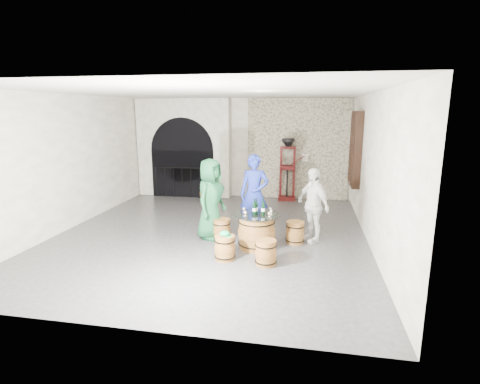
% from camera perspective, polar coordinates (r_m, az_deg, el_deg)
% --- Properties ---
extents(ground, '(8.00, 8.00, 0.00)m').
position_cam_1_polar(ground, '(8.83, -4.28, -6.30)').
color(ground, '#323134').
rests_on(ground, ground).
extents(wall_back, '(8.00, 0.00, 8.00)m').
position_cam_1_polar(wall_back, '(12.33, 0.36, 6.68)').
color(wall_back, white).
rests_on(wall_back, ground).
extents(wall_front, '(8.00, 0.00, 8.00)m').
position_cam_1_polar(wall_front, '(4.78, -16.89, -2.97)').
color(wall_front, white).
rests_on(wall_front, ground).
extents(wall_left, '(0.00, 8.00, 8.00)m').
position_cam_1_polar(wall_left, '(9.95, -24.39, 4.22)').
color(wall_left, white).
rests_on(wall_left, ground).
extents(wall_right, '(0.00, 8.00, 8.00)m').
position_cam_1_polar(wall_right, '(8.28, 19.70, 3.16)').
color(wall_right, white).
rests_on(wall_right, ground).
extents(ceiling, '(8.00, 8.00, 0.00)m').
position_cam_1_polar(ceiling, '(8.37, -4.64, 14.93)').
color(ceiling, beige).
rests_on(ceiling, wall_back).
extents(stone_facing_panel, '(3.20, 0.12, 3.18)m').
position_cam_1_polar(stone_facing_panel, '(12.09, 8.79, 6.42)').
color(stone_facing_panel, '#B3AA8F').
rests_on(stone_facing_panel, ground).
extents(arched_opening, '(3.10, 0.60, 3.19)m').
position_cam_1_polar(arched_opening, '(12.56, -8.48, 6.57)').
color(arched_opening, white).
rests_on(arched_opening, ground).
extents(shuttered_window, '(0.23, 1.10, 2.00)m').
position_cam_1_polar(shuttered_window, '(10.60, 17.15, 6.29)').
color(shuttered_window, black).
rests_on(shuttered_window, wall_right).
extents(barrel_table, '(0.94, 0.94, 0.73)m').
position_cam_1_polar(barrel_table, '(7.81, 2.55, -6.00)').
color(barrel_table, brown).
rests_on(barrel_table, ground).
extents(barrel_stool_left, '(0.41, 0.41, 0.48)m').
position_cam_1_polar(barrel_stool_left, '(8.31, -2.82, -5.75)').
color(barrel_stool_left, brown).
rests_on(barrel_stool_left, ground).
extents(barrel_stool_far, '(0.41, 0.41, 0.48)m').
position_cam_1_polar(barrel_stool_far, '(8.70, 2.21, -4.91)').
color(barrel_stool_far, brown).
rests_on(barrel_stool_far, ground).
extents(barrel_stool_right, '(0.41, 0.41, 0.48)m').
position_cam_1_polar(barrel_stool_right, '(8.20, 8.40, -6.12)').
color(barrel_stool_right, brown).
rests_on(barrel_stool_right, ground).
extents(barrel_stool_near_right, '(0.41, 0.41, 0.48)m').
position_cam_1_polar(barrel_stool_near_right, '(7.03, 3.97, -9.21)').
color(barrel_stool_near_right, brown).
rests_on(barrel_stool_near_right, ground).
extents(barrel_stool_near_left, '(0.41, 0.41, 0.48)m').
position_cam_1_polar(barrel_stool_near_left, '(7.26, -2.32, -8.48)').
color(barrel_stool_near_left, brown).
rests_on(barrel_stool_near_left, ground).
extents(green_cap, '(0.24, 0.19, 0.11)m').
position_cam_1_polar(green_cap, '(7.16, -2.31, -6.36)').
color(green_cap, '#0C8845').
rests_on(green_cap, barrel_stool_near_left).
extents(person_green, '(0.79, 1.00, 1.80)m').
position_cam_1_polar(person_green, '(8.30, -4.49, -1.06)').
color(person_green, '#134727').
rests_on(person_green, ground).
extents(person_blue, '(0.68, 0.45, 1.84)m').
position_cam_1_polar(person_blue, '(8.69, 2.19, -0.27)').
color(person_blue, navy).
rests_on(person_blue, ground).
extents(person_white, '(0.91, 0.99, 1.63)m').
position_cam_1_polar(person_white, '(8.23, 11.03, -1.98)').
color(person_white, silver).
rests_on(person_white, ground).
extents(wine_bottle_left, '(0.08, 0.08, 0.32)m').
position_cam_1_polar(wine_bottle_left, '(7.66, 2.20, -2.48)').
color(wine_bottle_left, black).
rests_on(wine_bottle_left, barrel_table).
extents(wine_bottle_center, '(0.08, 0.08, 0.32)m').
position_cam_1_polar(wine_bottle_center, '(7.66, 3.54, -2.50)').
color(wine_bottle_center, black).
rests_on(wine_bottle_center, barrel_table).
extents(wine_bottle_right, '(0.08, 0.08, 0.32)m').
position_cam_1_polar(wine_bottle_right, '(7.73, 2.47, -2.35)').
color(wine_bottle_right, black).
rests_on(wine_bottle_right, barrel_table).
extents(tasting_glass_a, '(0.05, 0.05, 0.10)m').
position_cam_1_polar(tasting_glass_a, '(7.56, 0.82, -3.33)').
color(tasting_glass_a, '#B65923').
rests_on(tasting_glass_a, barrel_table).
extents(tasting_glass_b, '(0.05, 0.05, 0.10)m').
position_cam_1_polar(tasting_glass_b, '(7.68, 4.78, -3.12)').
color(tasting_glass_b, '#B65923').
rests_on(tasting_glass_b, barrel_table).
extents(tasting_glass_c, '(0.05, 0.05, 0.10)m').
position_cam_1_polar(tasting_glass_c, '(8.00, 2.18, -2.46)').
color(tasting_glass_c, '#B65923').
rests_on(tasting_glass_c, barrel_table).
extents(tasting_glass_d, '(0.05, 0.05, 0.10)m').
position_cam_1_polar(tasting_glass_d, '(7.87, 4.65, -2.74)').
color(tasting_glass_d, '#B65923').
rests_on(tasting_glass_d, barrel_table).
extents(tasting_glass_e, '(0.05, 0.05, 0.10)m').
position_cam_1_polar(tasting_glass_e, '(7.52, 4.46, -3.44)').
color(tasting_glass_e, '#B65923').
rests_on(tasting_glass_e, barrel_table).
extents(tasting_glass_f, '(0.05, 0.05, 0.10)m').
position_cam_1_polar(tasting_glass_f, '(7.84, 0.61, -2.75)').
color(tasting_glass_f, '#B65923').
rests_on(tasting_glass_f, barrel_table).
extents(side_barrel, '(0.46, 0.46, 0.61)m').
position_cam_1_polar(side_barrel, '(11.57, -5.03, -0.26)').
color(side_barrel, brown).
rests_on(side_barrel, ground).
extents(corking_press, '(0.81, 0.46, 1.96)m').
position_cam_1_polar(corking_press, '(11.92, 7.26, 4.16)').
color(corking_press, '#490D0C').
rests_on(corking_press, ground).
extents(control_box, '(0.18, 0.10, 0.22)m').
position_cam_1_polar(control_box, '(12.03, 9.93, 5.16)').
color(control_box, silver).
rests_on(control_box, wall_back).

